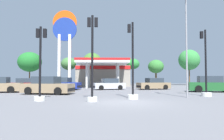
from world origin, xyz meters
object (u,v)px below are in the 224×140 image
tree_1 (69,64)px  tree_2 (92,63)px  car_1 (211,85)px  car_5 (48,86)px  traffic_signal_0 (92,65)px  tree_4 (156,67)px  car_6 (63,84)px  tree_5 (189,60)px  traffic_signal_3 (132,76)px  car_3 (154,84)px  car_4 (24,84)px  traffic_signal_2 (40,71)px  car_0 (109,85)px  tree_3 (133,64)px  tree_0 (30,62)px  corner_streetlamp (187,35)px  station_pole_sign (65,38)px  traffic_signal_1 (206,77)px

tree_1 → tree_2: size_ratio=0.83×
car_1 → car_5: size_ratio=1.05×
traffic_signal_0 → tree_4: 33.64m
car_6 → tree_5: 29.10m
traffic_signal_0 → traffic_signal_3: (2.62, 1.26, -0.62)m
car_3 → traffic_signal_3: (-4.35, -12.47, 0.92)m
traffic_signal_0 → tree_1: 30.85m
car_4 → traffic_signal_2: traffic_signal_2 is taller
car_0 → tree_3: tree_3 is taller
car_6 → tree_0: (-10.38, 17.09, 4.14)m
tree_2 → car_4: bearing=-112.1°
corner_streetlamp → car_0: bearing=116.4°
traffic_signal_0 → tree_5: (18.54, 30.49, 3.15)m
car_3 → traffic_signal_2: bearing=-127.8°
tree_0 → tree_3: 21.46m
traffic_signal_2 → tree_1: bearing=96.8°
car_3 → car_6: (-11.49, -0.36, 0.03)m
traffic_signal_0 → tree_3: size_ratio=0.94×
car_6 → traffic_signal_2: traffic_signal_2 is taller
car_6 → tree_2: bearing=82.5°
car_1 → traffic_signal_0: size_ratio=0.94×
station_pole_sign → car_0: size_ratio=2.97×
traffic_signal_2 → car_0: bearing=70.5°
car_1 → corner_streetlamp: corner_streetlamp is taller
tree_2 → car_3: bearing=-63.2°
tree_4 → traffic_signal_3: bearing=-106.7°
station_pole_sign → car_3: (12.83, -7.22, -7.29)m
car_1 → tree_3: size_ratio=0.88×
tree_1 → corner_streetlamp: 31.01m
car_0 → tree_0: (-16.15, 17.16, 4.19)m
tree_1 → tree_4: 18.56m
car_4 → car_6: (4.90, -0.35, 0.04)m
car_4 → car_6: bearing=-4.1°
car_6 → corner_streetlamp: (11.31, -11.22, 3.88)m
tree_5 → car_1: bearing=-107.1°
car_3 → tree_0: bearing=142.6°
car_6 → corner_streetlamp: 16.39m
car_1 → tree_4: size_ratio=0.91×
traffic_signal_0 → traffic_signal_1: bearing=21.1°
traffic_signal_1 → tree_5: bearing=70.0°
traffic_signal_3 → tree_4: 31.66m
corner_streetlamp → car_3: bearing=89.1°
car_0 → tree_0: tree_0 is taller
car_1 → traffic_signal_2: (-15.07, -8.04, 1.10)m
tree_0 → car_3: bearing=-37.4°
car_5 → car_1: bearing=8.9°
car_4 → corner_streetlamp: 20.29m
traffic_signal_3 → tree_2: (-4.73, 30.44, 3.07)m
corner_streetlamp → car_1: bearing=51.9°
traffic_signal_3 → corner_streetlamp: bearing=12.1°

